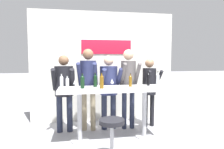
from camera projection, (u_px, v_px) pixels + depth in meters
ground_plane at (113, 139)px, 4.04m from camera, size 40.00×40.00×0.00m
back_wall at (104, 66)px, 5.25m from camera, size 3.73×0.12×2.83m
tasting_table at (113, 96)px, 3.97m from camera, size 2.13×0.67×1.05m
bar_stool at (112, 133)px, 3.18m from camera, size 0.43×0.43×0.66m
person_far_left at (64, 85)px, 4.36m from camera, size 0.48×0.56×1.70m
person_left at (88, 80)px, 4.45m from camera, size 0.49×0.61×1.84m
person_center_left at (109, 84)px, 4.54m from camera, size 0.53×0.61×1.69m
person_center at (128, 79)px, 4.57m from camera, size 0.41×0.55×1.83m
person_center_right at (149, 84)px, 4.73m from camera, size 0.43×0.54×1.63m
wine_bottle_0 at (95, 80)px, 4.03m from camera, size 0.07×0.07×0.29m
wine_bottle_1 at (158, 79)px, 4.16m from camera, size 0.07×0.07×0.31m
wine_bottle_2 at (67, 83)px, 3.73m from camera, size 0.06×0.06×0.26m
wine_bottle_3 at (148, 79)px, 4.23m from camera, size 0.06×0.06×0.32m
wine_bottle_4 at (82, 81)px, 3.82m from camera, size 0.08×0.08×0.29m
wine_bottle_5 at (62, 82)px, 3.81m from camera, size 0.07×0.07×0.29m
wine_bottle_6 at (102, 81)px, 3.81m from camera, size 0.08×0.08×0.31m
wine_bottle_7 at (130, 80)px, 4.07m from camera, size 0.06×0.06×0.27m
wine_glass_0 at (112, 81)px, 3.94m from camera, size 0.07×0.07×0.18m
wine_glass_1 at (75, 82)px, 3.80m from camera, size 0.07×0.07×0.18m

